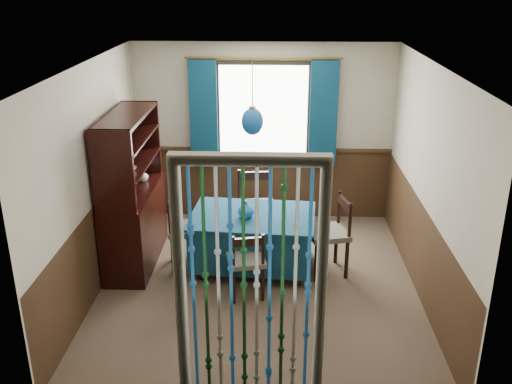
{
  "coord_description": "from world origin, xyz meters",
  "views": [
    {
      "loc": [
        0.18,
        -5.73,
        3.37
      ],
      "look_at": [
        -0.04,
        0.35,
        1.0
      ],
      "focal_mm": 40.0,
      "sensor_mm": 36.0,
      "label": 1
    }
  ],
  "objects_px": {
    "chair_right": "(330,233)",
    "dining_table": "(253,237)",
    "chair_near": "(246,261)",
    "bowl_shelf": "(128,170)",
    "pendant_lamp": "(252,121)",
    "chair_far": "(256,207)",
    "vase_sideboard": "(142,175)",
    "chair_left": "(185,229)",
    "sideboard": "(133,213)",
    "vase_table": "(246,210)"
  },
  "relations": [
    {
      "from": "chair_far",
      "to": "vase_sideboard",
      "type": "relative_size",
      "value": 5.68
    },
    {
      "from": "vase_table",
      "to": "bowl_shelf",
      "type": "xyz_separation_m",
      "value": [
        -1.32,
        -0.09,
        0.51
      ]
    },
    {
      "from": "pendant_lamp",
      "to": "vase_sideboard",
      "type": "bearing_deg",
      "value": 161.64
    },
    {
      "from": "chair_near",
      "to": "dining_table",
      "type": "bearing_deg",
      "value": 74.77
    },
    {
      "from": "dining_table",
      "to": "chair_far",
      "type": "height_order",
      "value": "chair_far"
    },
    {
      "from": "chair_near",
      "to": "sideboard",
      "type": "xyz_separation_m",
      "value": [
        -1.41,
        0.79,
        0.21
      ]
    },
    {
      "from": "chair_near",
      "to": "chair_right",
      "type": "xyz_separation_m",
      "value": [
        0.95,
        0.59,
        0.07
      ]
    },
    {
      "from": "chair_left",
      "to": "sideboard",
      "type": "xyz_separation_m",
      "value": [
        -0.63,
        0.1,
        0.16
      ]
    },
    {
      "from": "chair_near",
      "to": "vase_sideboard",
      "type": "bearing_deg",
      "value": 128.69
    },
    {
      "from": "chair_far",
      "to": "chair_right",
      "type": "relative_size",
      "value": 1.03
    },
    {
      "from": "vase_sideboard",
      "to": "chair_near",
      "type": "bearing_deg",
      "value": -39.58
    },
    {
      "from": "chair_left",
      "to": "chair_right",
      "type": "distance_m",
      "value": 1.73
    },
    {
      "from": "dining_table",
      "to": "pendant_lamp",
      "type": "bearing_deg",
      "value": -71.63
    },
    {
      "from": "sideboard",
      "to": "pendant_lamp",
      "type": "distance_m",
      "value": 1.88
    },
    {
      "from": "chair_right",
      "to": "dining_table",
      "type": "bearing_deg",
      "value": 73.13
    },
    {
      "from": "dining_table",
      "to": "chair_near",
      "type": "height_order",
      "value": "chair_near"
    },
    {
      "from": "chair_far",
      "to": "pendant_lamp",
      "type": "height_order",
      "value": "pendant_lamp"
    },
    {
      "from": "dining_table",
      "to": "chair_left",
      "type": "relative_size",
      "value": 1.69
    },
    {
      "from": "chair_left",
      "to": "vase_table",
      "type": "bearing_deg",
      "value": 76.75
    },
    {
      "from": "sideboard",
      "to": "chair_near",
      "type": "bearing_deg",
      "value": -29.32
    },
    {
      "from": "chair_left",
      "to": "chair_right",
      "type": "bearing_deg",
      "value": 80.96
    },
    {
      "from": "chair_near",
      "to": "pendant_lamp",
      "type": "xyz_separation_m",
      "value": [
        0.04,
        0.66,
        1.4
      ]
    },
    {
      "from": "vase_sideboard",
      "to": "chair_far",
      "type": "bearing_deg",
      "value": 8.54
    },
    {
      "from": "bowl_shelf",
      "to": "dining_table",
      "type": "bearing_deg",
      "value": 6.55
    },
    {
      "from": "chair_left",
      "to": "vase_table",
      "type": "height_order",
      "value": "chair_left"
    },
    {
      "from": "chair_near",
      "to": "chair_left",
      "type": "bearing_deg",
      "value": 126.89
    },
    {
      "from": "pendant_lamp",
      "to": "vase_sideboard",
      "type": "xyz_separation_m",
      "value": [
        -1.39,
        0.46,
        -0.81
      ]
    },
    {
      "from": "chair_far",
      "to": "bowl_shelf",
      "type": "relative_size",
      "value": 4.73
    },
    {
      "from": "pendant_lamp",
      "to": "vase_table",
      "type": "xyz_separation_m",
      "value": [
        -0.07,
        -0.06,
        -1.04
      ]
    },
    {
      "from": "chair_far",
      "to": "vase_sideboard",
      "type": "height_order",
      "value": "vase_sideboard"
    },
    {
      "from": "chair_far",
      "to": "sideboard",
      "type": "relative_size",
      "value": 0.52
    },
    {
      "from": "chair_near",
      "to": "bowl_shelf",
      "type": "xyz_separation_m",
      "value": [
        -1.35,
        0.5,
        0.87
      ]
    },
    {
      "from": "chair_left",
      "to": "sideboard",
      "type": "height_order",
      "value": "sideboard"
    },
    {
      "from": "chair_left",
      "to": "chair_right",
      "type": "relative_size",
      "value": 0.95
    },
    {
      "from": "vase_table",
      "to": "vase_sideboard",
      "type": "relative_size",
      "value": 1.07
    },
    {
      "from": "vase_sideboard",
      "to": "chair_right",
      "type": "bearing_deg",
      "value": -12.81
    },
    {
      "from": "chair_left",
      "to": "pendant_lamp",
      "type": "height_order",
      "value": "pendant_lamp"
    },
    {
      "from": "pendant_lamp",
      "to": "vase_table",
      "type": "relative_size",
      "value": 4.53
    },
    {
      "from": "dining_table",
      "to": "bowl_shelf",
      "type": "xyz_separation_m",
      "value": [
        -1.39,
        -0.16,
        0.89
      ]
    },
    {
      "from": "chair_far",
      "to": "vase_sideboard",
      "type": "xyz_separation_m",
      "value": [
        -1.4,
        -0.21,
        0.5
      ]
    },
    {
      "from": "sideboard",
      "to": "vase_sideboard",
      "type": "height_order",
      "value": "sideboard"
    },
    {
      "from": "bowl_shelf",
      "to": "chair_near",
      "type": "bearing_deg",
      "value": -20.14
    },
    {
      "from": "vase_sideboard",
      "to": "pendant_lamp",
      "type": "bearing_deg",
      "value": -18.36
    },
    {
      "from": "chair_right",
      "to": "sideboard",
      "type": "height_order",
      "value": "sideboard"
    },
    {
      "from": "chair_right",
      "to": "bowl_shelf",
      "type": "distance_m",
      "value": 2.44
    },
    {
      "from": "bowl_shelf",
      "to": "chair_right",
      "type": "bearing_deg",
      "value": 2.44
    },
    {
      "from": "chair_near",
      "to": "chair_far",
      "type": "height_order",
      "value": "chair_far"
    },
    {
      "from": "dining_table",
      "to": "pendant_lamp",
      "type": "height_order",
      "value": "pendant_lamp"
    },
    {
      "from": "dining_table",
      "to": "bowl_shelf",
      "type": "relative_size",
      "value": 7.4
    },
    {
      "from": "chair_near",
      "to": "chair_far",
      "type": "distance_m",
      "value": 1.33
    }
  ]
}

